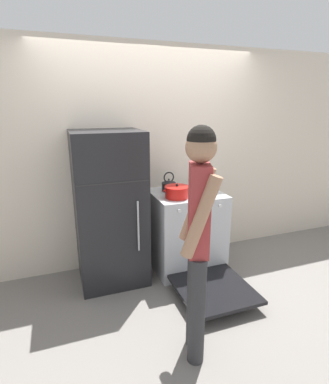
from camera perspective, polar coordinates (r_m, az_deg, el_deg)
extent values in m
plane|color=slate|center=(3.97, -2.18, -12.07)|extent=(14.00, 14.00, 0.00)
cube|color=beige|center=(3.58, -2.55, 6.44)|extent=(10.00, 0.06, 2.55)
cube|color=black|center=(3.24, -10.36, -3.19)|extent=(0.71, 0.64, 1.64)
cube|color=#2D2D2D|center=(2.83, -9.61, 1.68)|extent=(0.70, 0.01, 0.01)
cylinder|color=#B2B5BA|center=(3.00, -5.00, -6.53)|extent=(0.02, 0.02, 0.53)
cube|color=silver|center=(3.58, 4.06, -7.23)|extent=(0.78, 0.69, 0.92)
cube|color=black|center=(3.42, 4.21, -0.28)|extent=(0.77, 0.68, 0.02)
cube|color=black|center=(3.32, 6.29, -9.42)|extent=(0.68, 0.05, 0.70)
cylinder|color=black|center=(3.23, 2.35, -1.12)|extent=(0.22, 0.22, 0.01)
cylinder|color=black|center=(3.38, 7.89, -0.50)|extent=(0.22, 0.22, 0.01)
cylinder|color=black|center=(3.48, 0.64, 0.16)|extent=(0.22, 0.22, 0.01)
cylinder|color=black|center=(3.61, 5.88, 0.68)|extent=(0.22, 0.22, 0.01)
cylinder|color=silver|center=(3.04, 2.86, -3.59)|extent=(0.04, 0.02, 0.04)
cylinder|color=silver|center=(3.10, 5.53, -3.24)|extent=(0.04, 0.02, 0.04)
cylinder|color=silver|center=(3.17, 8.10, -2.91)|extent=(0.04, 0.02, 0.04)
cylinder|color=silver|center=(3.24, 10.55, -2.58)|extent=(0.04, 0.02, 0.04)
cube|color=black|center=(3.18, 9.38, -17.72)|extent=(0.72, 0.74, 0.04)
cube|color=#99999E|center=(3.52, 4.61, -8.42)|extent=(0.64, 0.38, 0.01)
cylinder|color=red|center=(3.22, 2.36, -0.15)|extent=(0.25, 0.25, 0.11)
cylinder|color=red|center=(3.20, 2.37, 0.94)|extent=(0.27, 0.27, 0.02)
sphere|color=black|center=(3.19, 2.37, 1.30)|extent=(0.03, 0.03, 0.03)
cylinder|color=red|center=(3.16, 0.04, 0.27)|extent=(0.03, 0.02, 0.02)
cylinder|color=red|center=(3.26, 4.62, 0.72)|extent=(0.03, 0.02, 0.02)
cylinder|color=black|center=(3.47, 0.82, 1.02)|extent=(0.16, 0.16, 0.10)
cone|color=black|center=(3.45, 0.83, 2.04)|extent=(0.16, 0.16, 0.03)
sphere|color=black|center=(3.45, 0.83, 2.41)|extent=(0.02, 0.02, 0.02)
cone|color=black|center=(3.49, 2.02, 1.29)|extent=(0.09, 0.03, 0.08)
torus|color=black|center=(3.44, 0.83, 2.81)|extent=(0.13, 0.01, 0.13)
cylinder|color=silver|center=(3.61, 6.14, 1.58)|extent=(0.07, 0.07, 0.10)
cylinder|color=#9E7547|center=(3.59, 6.22, 2.28)|extent=(0.02, 0.01, 0.16)
cylinder|color=#232326|center=(3.60, 6.30, 2.54)|extent=(0.04, 0.02, 0.19)
cylinder|color=#B2B5BA|center=(3.61, 5.93, 2.40)|extent=(0.02, 0.03, 0.17)
cylinder|color=#4C4C51|center=(3.60, 6.16, 2.47)|extent=(0.04, 0.02, 0.18)
cylinder|color=#2D2D30|center=(2.36, 6.17, -21.72)|extent=(0.13, 0.13, 0.86)
cylinder|color=#2D2D30|center=(2.50, 5.78, -19.32)|extent=(0.13, 0.13, 0.86)
cube|color=#9E3333|center=(2.07, 6.57, -3.48)|extent=(0.21, 0.27, 0.65)
cylinder|color=#A87A5B|center=(1.95, 6.96, -4.80)|extent=(0.27, 0.17, 0.57)
cylinder|color=#A87A5B|center=(2.20, 6.23, -2.31)|extent=(0.27, 0.17, 0.57)
sphere|color=#A87A5B|center=(1.97, 6.98, 8.47)|extent=(0.21, 0.21, 0.21)
sphere|color=black|center=(1.96, 7.03, 9.83)|extent=(0.19, 0.19, 0.19)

